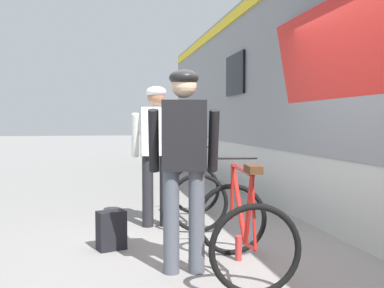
{
  "coord_description": "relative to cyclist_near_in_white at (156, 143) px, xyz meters",
  "views": [
    {
      "loc": [
        -1.36,
        -3.9,
        1.31
      ],
      "look_at": [
        -0.3,
        1.17,
        1.05
      ],
      "focal_mm": 40.07,
      "sensor_mm": 36.0,
      "label": 1
    }
  ],
  "objects": [
    {
      "name": "ground_plane",
      "position": [
        0.71,
        -1.44,
        -1.05
      ],
      "size": [
        80.0,
        80.0,
        0.0
      ],
      "primitive_type": "plane",
      "color": "gray"
    },
    {
      "name": "backpack_on_platform",
      "position": [
        -0.58,
        -0.89,
        -0.85
      ],
      "size": [
        0.32,
        0.26,
        0.4
      ],
      "primitive_type": "cube",
      "rotation": [
        0.0,
        0.0,
        0.33
      ],
      "color": "black",
      "rests_on": "ground"
    },
    {
      "name": "bicycle_near_silver",
      "position": [
        0.54,
        0.08,
        -0.65
      ],
      "size": [
        0.88,
        1.18,
        0.99
      ],
      "color": "black",
      "rests_on": "ground"
    },
    {
      "name": "cyclist_far_in_dark",
      "position": [
        0.03,
        -1.72,
        0.0
      ],
      "size": [
        0.64,
        0.37,
        1.76
      ],
      "color": "#4C515B",
      "rests_on": "ground"
    },
    {
      "name": "water_bottle_near_the_bikes",
      "position": [
        0.6,
        -1.5,
        -0.94
      ],
      "size": [
        0.06,
        0.06,
        0.24
      ],
      "primitive_type": "cylinder",
      "color": "red",
      "rests_on": "ground"
    },
    {
      "name": "cyclist_near_in_white",
      "position": [
        0.0,
        0.0,
        0.0
      ],
      "size": [
        0.62,
        0.32,
        1.76
      ],
      "color": "#232328",
      "rests_on": "ground"
    },
    {
      "name": "bicycle_far_red",
      "position": [
        0.52,
        -1.83,
        -0.65
      ],
      "size": [
        0.84,
        1.15,
        0.99
      ],
      "color": "black",
      "rests_on": "ground"
    }
  ]
}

